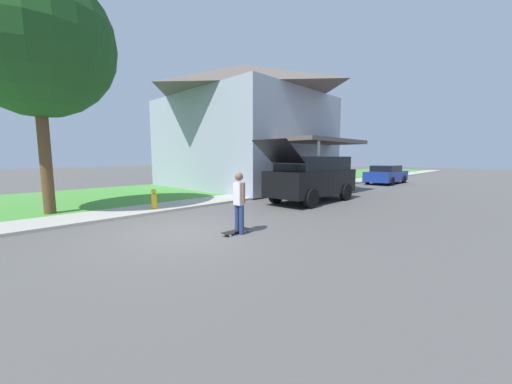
{
  "coord_description": "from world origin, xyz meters",
  "views": [
    {
      "loc": [
        6.76,
        -4.01,
        2.02
      ],
      "look_at": [
        0.41,
        2.6,
        0.9
      ],
      "focal_mm": 20.0,
      "sensor_mm": 36.0,
      "label": 1
    }
  ],
  "objects_px": {
    "car_down_street": "(386,175)",
    "skateboard": "(235,231)",
    "lawn_tree_near": "(35,41)",
    "fire_hydrant": "(154,199)",
    "suv_parked": "(313,177)",
    "skateboarder": "(239,200)"
  },
  "relations": [
    {
      "from": "car_down_street",
      "to": "skateboard",
      "type": "bearing_deg",
      "value": -82.13
    },
    {
      "from": "lawn_tree_near",
      "to": "car_down_street",
      "type": "bearing_deg",
      "value": 79.16
    },
    {
      "from": "lawn_tree_near",
      "to": "fire_hydrant",
      "type": "xyz_separation_m",
      "value": [
        1.84,
        2.9,
        -5.29
      ]
    },
    {
      "from": "lawn_tree_near",
      "to": "suv_parked",
      "type": "distance_m",
      "value": 11.21
    },
    {
      "from": "lawn_tree_near",
      "to": "car_down_street",
      "type": "height_order",
      "value": "lawn_tree_near"
    },
    {
      "from": "skateboarder",
      "to": "suv_parked",
      "type": "bearing_deg",
      "value": 105.24
    },
    {
      "from": "lawn_tree_near",
      "to": "fire_hydrant",
      "type": "height_order",
      "value": "lawn_tree_near"
    },
    {
      "from": "skateboarder",
      "to": "fire_hydrant",
      "type": "relative_size",
      "value": 2.19
    },
    {
      "from": "skateboarder",
      "to": "fire_hydrant",
      "type": "bearing_deg",
      "value": -179.38
    },
    {
      "from": "lawn_tree_near",
      "to": "skateboarder",
      "type": "xyz_separation_m",
      "value": [
        6.48,
        2.95,
        -4.85
      ]
    },
    {
      "from": "suv_parked",
      "to": "fire_hydrant",
      "type": "relative_size",
      "value": 7.28
    },
    {
      "from": "skateboarder",
      "to": "fire_hydrant",
      "type": "height_order",
      "value": "skateboarder"
    },
    {
      "from": "lawn_tree_near",
      "to": "skateboarder",
      "type": "relative_size",
      "value": 4.99
    },
    {
      "from": "suv_parked",
      "to": "fire_hydrant",
      "type": "bearing_deg",
      "value": -116.16
    },
    {
      "from": "car_down_street",
      "to": "skateboard",
      "type": "relative_size",
      "value": 5.35
    },
    {
      "from": "skateboarder",
      "to": "skateboard",
      "type": "distance_m",
      "value": 0.82
    },
    {
      "from": "skateboard",
      "to": "fire_hydrant",
      "type": "xyz_separation_m",
      "value": [
        -4.59,
        0.04,
        0.38
      ]
    },
    {
      "from": "skateboarder",
      "to": "skateboard",
      "type": "relative_size",
      "value": 1.94
    },
    {
      "from": "skateboarder",
      "to": "skateboard",
      "type": "xyz_separation_m",
      "value": [
        -0.06,
        -0.09,
        -0.81
      ]
    },
    {
      "from": "fire_hydrant",
      "to": "skateboard",
      "type": "bearing_deg",
      "value": -0.48
    },
    {
      "from": "lawn_tree_near",
      "to": "skateboard",
      "type": "distance_m",
      "value": 9.03
    },
    {
      "from": "car_down_street",
      "to": "lawn_tree_near",
      "type": "bearing_deg",
      "value": -100.84
    }
  ]
}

